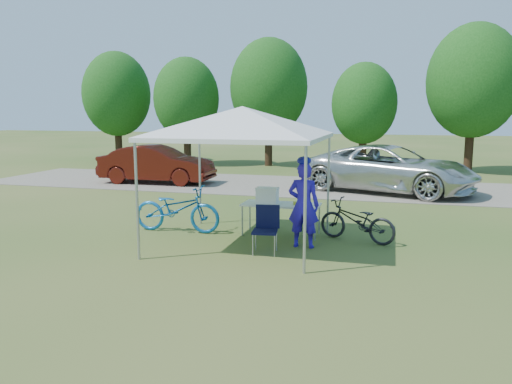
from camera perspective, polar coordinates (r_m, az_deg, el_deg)
ground at (r=10.07m, az=-1.50°, el=-5.95°), size 100.00×100.00×0.00m
gravel_strip at (r=17.73m, az=5.98°, el=0.65°), size 24.00×5.00×0.02m
canopy at (r=9.72m, az=-1.56°, el=9.32°), size 4.53×4.53×3.00m
treeline at (r=23.57m, az=7.84°, el=11.32°), size 24.89×4.28×6.30m
folding_table at (r=10.68m, az=2.89°, el=-1.57°), size 1.66×0.69×0.68m
folding_chair at (r=9.38m, az=1.18°, el=-3.78°), size 0.51×0.53×0.89m
cooler at (r=10.71m, az=1.30°, el=-0.37°), size 0.47×0.32×0.34m
ice_cream_cup at (r=10.56m, az=4.51°, el=-1.28°), size 0.09×0.09×0.07m
cyclist at (r=9.71m, az=5.46°, el=-1.51°), size 0.62×0.41×1.67m
bike_blue at (r=11.10m, az=-9.01°, el=-1.91°), size 1.98×0.74×1.03m
bike_dark at (r=10.37m, az=11.44°, el=-3.24°), size 1.73×1.10×0.86m
minivan at (r=16.87m, az=15.12°, el=2.60°), size 6.03×4.22×1.53m
sedan at (r=18.70m, az=-11.28°, el=3.13°), size 4.23×1.59×1.38m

